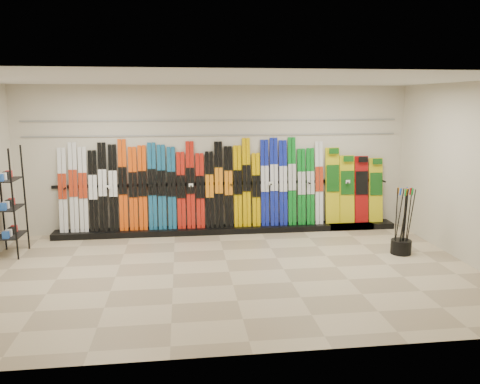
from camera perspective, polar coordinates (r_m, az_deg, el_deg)
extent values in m
plane|color=gray|center=(7.60, -1.32, -9.69)|extent=(8.00, 8.00, 0.00)
plane|color=beige|center=(9.66, -2.88, 3.99)|extent=(8.00, 0.00, 8.00)
plane|color=beige|center=(8.58, 26.29, 1.94)|extent=(0.00, 5.00, 5.00)
plane|color=silver|center=(7.11, -1.43, 13.56)|extent=(8.00, 8.00, 0.00)
cube|color=black|center=(9.75, -1.38, -4.57)|extent=(8.00, 0.40, 0.12)
cube|color=silver|center=(9.85, -20.81, 0.18)|extent=(0.17, 0.24, 1.67)
cube|color=silver|center=(9.80, -19.64, 0.51)|extent=(0.17, 0.26, 1.77)
cube|color=silver|center=(9.77, -18.58, 0.27)|extent=(0.17, 0.25, 1.68)
cube|color=black|center=(9.73, -17.47, 0.10)|extent=(0.17, 0.24, 1.61)
cube|color=black|center=(9.69, -16.38, 0.58)|extent=(0.17, 0.26, 1.76)
cube|color=black|center=(9.66, -15.20, 0.49)|extent=(0.17, 0.25, 1.72)
cube|color=#E94A0B|center=(9.64, -14.09, 0.81)|extent=(0.17, 0.27, 1.82)
cube|color=#E94A0B|center=(9.62, -12.90, 0.39)|extent=(0.17, 0.24, 1.67)
cube|color=#E94A0B|center=(9.60, -11.79, 0.50)|extent=(0.17, 0.25, 1.69)
cube|color=#165580|center=(9.59, -10.65, 0.69)|extent=(0.17, 0.26, 1.75)
cube|color=#165580|center=(9.58, -9.51, 0.58)|extent=(0.17, 0.25, 1.70)
cube|color=#165580|center=(9.57, -8.33, 0.47)|extent=(0.17, 0.24, 1.66)
cube|color=red|center=(9.57, -7.19, 0.19)|extent=(0.17, 0.23, 1.56)
cube|color=red|center=(9.57, -6.06, 0.85)|extent=(0.17, 0.26, 1.77)
cube|color=red|center=(9.58, -4.87, 0.15)|extent=(0.17, 0.22, 1.52)
cube|color=black|center=(9.59, -3.73, 0.28)|extent=(0.17, 0.23, 1.56)
cube|color=black|center=(9.60, -2.60, 0.90)|extent=(0.17, 0.26, 1.75)
cube|color=black|center=(9.62, -1.41, 0.63)|extent=(0.17, 0.24, 1.66)
cube|color=#D3A400|center=(9.64, -0.28, 0.69)|extent=(0.17, 0.25, 1.67)
cube|color=#D3A400|center=(9.66, 0.80, 1.16)|extent=(0.17, 0.27, 1.82)
cube|color=#D3A400|center=(9.69, 1.98, 0.27)|extent=(0.17, 0.22, 1.51)
cube|color=#111E97|center=(9.72, 3.04, 1.10)|extent=(0.17, 0.26, 1.78)
cube|color=#111E97|center=(9.75, 4.17, 1.23)|extent=(0.17, 0.27, 1.82)
cube|color=#111E97|center=(9.79, 5.28, 1.10)|extent=(0.17, 0.26, 1.77)
cube|color=#0D721E|center=(9.83, 6.36, 1.29)|extent=(0.17, 0.27, 1.82)
cube|color=#0D721E|center=(9.89, 7.50, 0.63)|extent=(0.17, 0.23, 1.59)
cube|color=#0D721E|center=(9.94, 8.58, 0.68)|extent=(0.17, 0.24, 1.60)
cube|color=silver|center=(9.99, 9.62, 1.09)|extent=(0.17, 0.25, 1.73)
cube|color=gold|center=(10.10, 11.21, 0.76)|extent=(0.30, 0.25, 1.60)
cube|color=gold|center=(10.21, 12.92, 0.32)|extent=(0.32, 0.22, 1.43)
cube|color=#990C0C|center=(10.32, 14.59, 0.31)|extent=(0.29, 0.22, 1.41)
cube|color=gold|center=(10.45, 16.22, 0.22)|extent=(0.30, 0.21, 1.37)
cube|color=black|center=(9.10, -26.50, -1.07)|extent=(0.40, 0.60, 1.92)
cylinder|color=black|center=(8.88, 19.02, -6.34)|extent=(0.36, 0.36, 0.25)
cylinder|color=black|center=(8.71, 19.34, -3.38)|extent=(0.04, 0.05, 1.18)
cylinder|color=black|center=(8.68, 19.51, -3.45)|extent=(0.06, 0.14, 1.18)
cylinder|color=black|center=(8.67, 18.76, -3.41)|extent=(0.14, 0.03, 1.18)
cylinder|color=black|center=(8.74, 20.05, -3.39)|extent=(0.06, 0.15, 1.17)
cylinder|color=black|center=(8.69, 19.27, -3.42)|extent=(0.14, 0.02, 1.18)
cylinder|color=black|center=(8.72, 18.48, -3.32)|extent=(0.05, 0.06, 1.18)
cylinder|color=black|center=(8.79, 19.44, -3.26)|extent=(0.07, 0.08, 1.18)
cylinder|color=black|center=(8.64, 19.29, -3.50)|extent=(0.10, 0.05, 1.18)
cylinder|color=black|center=(8.76, 19.83, -3.34)|extent=(0.14, 0.14, 1.17)
cube|color=gray|center=(9.60, -2.90, 6.94)|extent=(7.60, 0.02, 0.03)
cube|color=gray|center=(9.58, -2.92, 8.73)|extent=(7.60, 0.02, 0.03)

